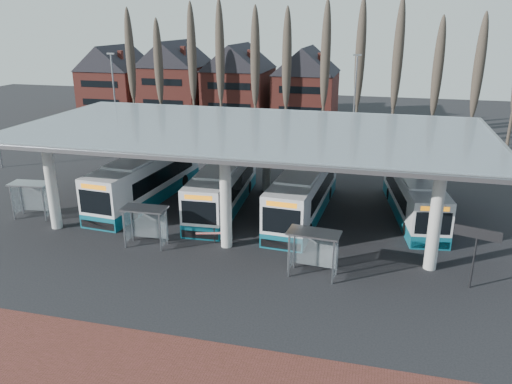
% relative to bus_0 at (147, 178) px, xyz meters
% --- Properties ---
extents(ground, '(140.00, 140.00, 0.00)m').
position_rel_bus_0_xyz_m(ground, '(8.51, -9.20, -1.69)').
color(ground, black).
rests_on(ground, ground).
extents(station_canopy, '(32.00, 16.00, 6.34)m').
position_rel_bus_0_xyz_m(station_canopy, '(8.51, -1.20, 3.99)').
color(station_canopy, beige).
rests_on(station_canopy, ground).
extents(poplar_row, '(45.10, 1.10, 14.50)m').
position_rel_bus_0_xyz_m(poplar_row, '(8.51, 23.80, 7.09)').
color(poplar_row, '#473D33').
rests_on(poplar_row, ground).
extents(townhouse_row, '(36.80, 10.30, 12.25)m').
position_rel_bus_0_xyz_m(townhouse_row, '(-7.24, 34.80, 4.25)').
color(townhouse_row, maroon).
rests_on(townhouse_row, ground).
extents(lamp_post_a, '(0.80, 0.16, 10.17)m').
position_rel_bus_0_xyz_m(lamp_post_a, '(-9.49, 12.80, 3.65)').
color(lamp_post_a, slate).
rests_on(lamp_post_a, ground).
extents(lamp_post_b, '(0.80, 0.16, 10.17)m').
position_rel_bus_0_xyz_m(lamp_post_b, '(14.51, 16.80, 3.65)').
color(lamp_post_b, slate).
rests_on(lamp_post_b, ground).
extents(bus_0, '(3.79, 13.08, 3.58)m').
position_rel_bus_0_xyz_m(bus_0, '(0.00, 0.00, 0.00)').
color(bus_0, silver).
rests_on(bus_0, ground).
extents(bus_1, '(3.27, 12.24, 3.37)m').
position_rel_bus_0_xyz_m(bus_1, '(6.24, -0.15, -0.10)').
color(bus_1, silver).
rests_on(bus_1, ground).
extents(bus_2, '(3.44, 12.74, 3.50)m').
position_rel_bus_0_xyz_m(bus_2, '(12.27, -0.16, -0.04)').
color(bus_2, silver).
rests_on(bus_2, ground).
extents(bus_3, '(4.12, 11.60, 3.16)m').
position_rel_bus_0_xyz_m(bus_3, '(19.86, 1.45, -0.20)').
color(bus_3, silver).
rests_on(bus_3, ground).
extents(shelter_0, '(2.90, 1.67, 2.57)m').
position_rel_bus_0_xyz_m(shelter_0, '(-6.19, -5.34, 0.18)').
color(shelter_0, gray).
rests_on(shelter_0, ground).
extents(shelter_1, '(2.76, 1.46, 2.52)m').
position_rel_bus_0_xyz_m(shelter_1, '(3.67, -7.72, 0.14)').
color(shelter_1, gray).
rests_on(shelter_1, ground).
extents(shelter_2, '(2.92, 1.66, 2.60)m').
position_rel_bus_0_xyz_m(shelter_2, '(14.21, -9.03, 0.21)').
color(shelter_2, gray).
rests_on(shelter_2, ground).
extents(info_sign_0, '(2.21, 0.80, 3.39)m').
position_rel_bus_0_xyz_m(info_sign_0, '(22.39, -8.44, 1.16)').
color(info_sign_0, black).
rests_on(info_sign_0, ground).
extents(barrier, '(1.92, 0.81, 0.99)m').
position_rel_bus_0_xyz_m(barrier, '(7.63, -6.80, -0.92)').
color(barrier, black).
rests_on(barrier, ground).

